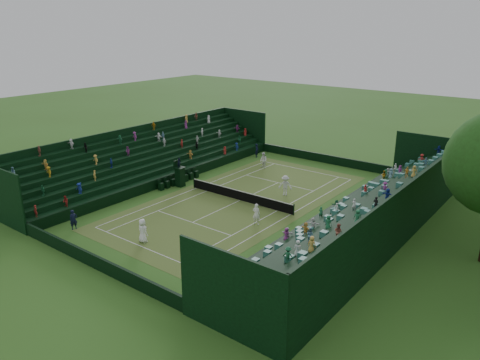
# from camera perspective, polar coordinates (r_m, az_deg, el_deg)

# --- Properties ---
(ground) EXTENTS (160.00, 160.00, 0.00)m
(ground) POSITION_cam_1_polar(r_m,az_deg,el_deg) (43.23, 0.00, -2.51)
(ground) COLOR #366620
(ground) RESTS_ON ground
(court_surface) EXTENTS (12.97, 26.77, 0.01)m
(court_surface) POSITION_cam_1_polar(r_m,az_deg,el_deg) (43.23, 0.00, -2.51)
(court_surface) COLOR #3C7627
(court_surface) RESTS_ON ground
(perimeter_wall_north) EXTENTS (17.17, 0.20, 1.00)m
(perimeter_wall_north) POSITION_cam_1_polar(r_m,az_deg,el_deg) (55.86, 10.04, 2.64)
(perimeter_wall_north) COLOR black
(perimeter_wall_north) RESTS_ON ground
(perimeter_wall_south) EXTENTS (17.17, 0.20, 1.00)m
(perimeter_wall_south) POSITION_cam_1_polar(r_m,az_deg,el_deg) (33.05, -17.35, -9.43)
(perimeter_wall_south) COLOR black
(perimeter_wall_south) RESTS_ON ground
(perimeter_wall_east) EXTENTS (0.20, 31.77, 1.00)m
(perimeter_wall_east) POSITION_cam_1_polar(r_m,az_deg,el_deg) (38.82, 9.99, -4.54)
(perimeter_wall_east) COLOR black
(perimeter_wall_east) RESTS_ON ground
(perimeter_wall_west) EXTENTS (0.20, 31.77, 1.00)m
(perimeter_wall_west) POSITION_cam_1_polar(r_m,az_deg,el_deg) (48.43, -7.96, 0.27)
(perimeter_wall_west) COLOR black
(perimeter_wall_west) RESTS_ON ground
(north_grandstand) EXTENTS (6.60, 32.00, 4.90)m
(north_grandstand) POSITION_cam_1_polar(r_m,az_deg,el_deg) (36.85, 15.82, -4.50)
(north_grandstand) COLOR black
(north_grandstand) RESTS_ON ground
(south_grandstand) EXTENTS (6.60, 32.00, 4.90)m
(south_grandstand) POSITION_cam_1_polar(r_m,az_deg,el_deg) (51.08, -11.31, 2.28)
(south_grandstand) COLOR black
(south_grandstand) RESTS_ON ground
(tennis_net) EXTENTS (11.67, 0.10, 1.06)m
(tennis_net) POSITION_cam_1_polar(r_m,az_deg,el_deg) (43.05, 0.00, -1.86)
(tennis_net) COLOR black
(tennis_net) RESTS_ON ground
(umpire_chair) EXTENTS (0.94, 0.94, 2.96)m
(umpire_chair) POSITION_cam_1_polar(r_m,az_deg,el_deg) (46.98, -7.34, 0.71)
(umpire_chair) COLOR black
(umpire_chair) RESTS_ON ground
(courtside_chairs) EXTENTS (0.48, 5.45, 1.04)m
(courtside_chairs) POSITION_cam_1_polar(r_m,az_deg,el_deg) (48.05, -7.44, 0.01)
(courtside_chairs) COLOR black
(courtside_chairs) RESTS_ON ground
(player_near_west) EXTENTS (0.93, 0.63, 1.85)m
(player_near_west) POSITION_cam_1_polar(r_m,az_deg,el_deg) (35.65, -11.78, -6.07)
(player_near_west) COLOR white
(player_near_west) RESTS_ON ground
(player_near_east) EXTENTS (0.73, 0.55, 1.80)m
(player_near_east) POSITION_cam_1_polar(r_m,az_deg,el_deg) (37.91, 2.01, -4.17)
(player_near_east) COLOR white
(player_near_east) RESTS_ON ground
(player_far_west) EXTENTS (1.03, 0.90, 1.80)m
(player_far_west) POSITION_cam_1_polar(r_m,az_deg,el_deg) (52.78, 2.88, 2.42)
(player_far_west) COLOR white
(player_far_west) RESTS_ON ground
(player_far_east) EXTENTS (1.45, 1.18, 1.96)m
(player_far_east) POSITION_cam_1_polar(r_m,az_deg,el_deg) (44.44, 5.54, -0.66)
(player_far_east) COLOR white
(player_far_east) RESTS_ON ground
(line_judge_north) EXTENTS (0.58, 0.71, 1.67)m
(line_judge_north) POSITION_cam_1_polar(r_m,az_deg,el_deg) (57.15, 2.06, 3.62)
(line_judge_north) COLOR black
(line_judge_north) RESTS_ON ground
(line_judge_south) EXTENTS (0.54, 0.68, 1.62)m
(line_judge_south) POSITION_cam_1_polar(r_m,az_deg,el_deg) (39.35, -19.64, -4.57)
(line_judge_south) COLOR black
(line_judge_south) RESTS_ON ground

